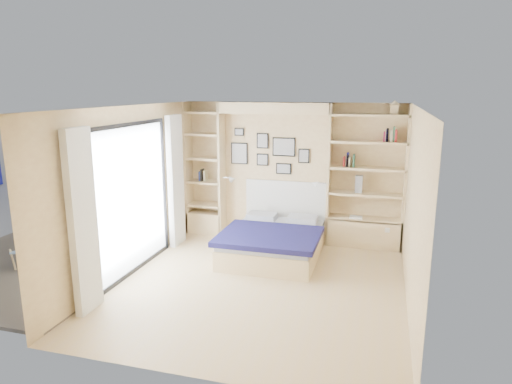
# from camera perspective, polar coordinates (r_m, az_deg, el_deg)

# --- Properties ---
(ground) EXTENTS (4.50, 4.50, 0.00)m
(ground) POSITION_cam_1_polar(r_m,az_deg,el_deg) (6.66, 0.47, -11.48)
(ground) COLOR tan
(ground) RESTS_ON ground
(room_shell) EXTENTS (4.50, 4.50, 4.50)m
(room_shell) POSITION_cam_1_polar(r_m,az_deg,el_deg) (7.81, 0.67, 0.55)
(room_shell) COLOR beige
(room_shell) RESTS_ON ground
(bed) EXTENTS (1.58, 2.03, 1.07)m
(bed) POSITION_cam_1_polar(r_m,az_deg,el_deg) (7.64, 2.27, -6.09)
(bed) COLOR beige
(bed) RESTS_ON ground
(photo_gallery) EXTENTS (1.48, 0.02, 0.82)m
(photo_gallery) POSITION_cam_1_polar(r_m,az_deg,el_deg) (8.41, 1.48, 5.08)
(photo_gallery) COLOR black
(photo_gallery) RESTS_ON ground
(reading_lamps) EXTENTS (1.92, 0.12, 0.15)m
(reading_lamps) POSITION_cam_1_polar(r_m,az_deg,el_deg) (8.24, 2.10, 1.36)
(reading_lamps) COLOR silver
(reading_lamps) RESTS_ON ground
(shelf_decor) EXTENTS (3.57, 0.23, 2.03)m
(shelf_decor) POSITION_cam_1_polar(r_m,az_deg,el_deg) (8.01, 12.01, 5.04)
(shelf_decor) COLOR #A51E1E
(shelf_decor) RESTS_ON ground
(deck) EXTENTS (3.20, 4.00, 0.05)m
(deck) POSITION_cam_1_polar(r_m,az_deg,el_deg) (8.29, -24.57, -7.69)
(deck) COLOR brown
(deck) RESTS_ON ground
(deck_chair) EXTENTS (0.71, 0.89, 0.78)m
(deck_chair) POSITION_cam_1_polar(r_m,az_deg,el_deg) (8.09, -25.75, -5.50)
(deck_chair) COLOR tan
(deck_chair) RESTS_ON ground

